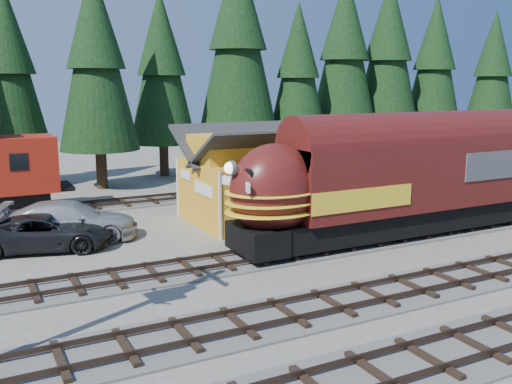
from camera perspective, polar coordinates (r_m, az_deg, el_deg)
name	(u,v)px	position (r m, az deg, el deg)	size (l,w,h in m)	color
ground	(423,265)	(25.27, 16.33, -7.04)	(120.00, 120.00, 0.00)	#6B665B
track_siding	(506,219)	(35.06, 23.69, -2.46)	(68.00, 3.20, 0.33)	#4C4947
track_spur	(92,207)	(36.64, -16.06, -1.42)	(32.00, 3.20, 0.33)	#4C4947
depot	(294,165)	(32.77, 3.86, 2.74)	(12.80, 7.00, 5.30)	gold
conifer_backdrop	(259,54)	(48.32, 0.30, 13.59)	(78.44, 21.77, 16.82)	black
locomotive	(384,185)	(28.24, 12.69, 0.70)	(17.31, 3.44, 4.71)	black
pickup_truck_a	(45,232)	(27.93, -20.33, -3.82)	(2.74, 5.94, 1.65)	black
pickup_truck_b	(70,221)	(29.34, -18.14, -2.75)	(2.65, 6.51, 1.89)	#A2A5AA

